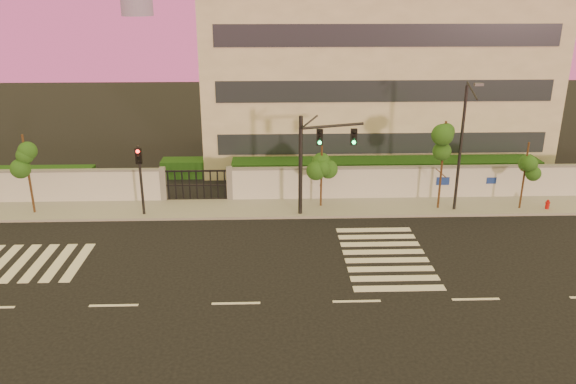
# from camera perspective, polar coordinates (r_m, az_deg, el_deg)

# --- Properties ---
(ground) EXTENTS (120.00, 120.00, 0.00)m
(ground) POSITION_cam_1_polar(r_m,az_deg,el_deg) (23.66, -5.31, -11.21)
(ground) COLOR black
(ground) RESTS_ON ground
(sidewalk) EXTENTS (60.00, 3.00, 0.15)m
(sidewalk) POSITION_cam_1_polar(r_m,az_deg,el_deg) (33.06, -4.32, -1.69)
(sidewalk) COLOR gray
(sidewalk) RESTS_ON ground
(perimeter_wall) EXTENTS (60.00, 0.36, 2.20)m
(perimeter_wall) POSITION_cam_1_polar(r_m,az_deg,el_deg) (34.12, -4.09, 0.79)
(perimeter_wall) COLOR silver
(perimeter_wall) RESTS_ON ground
(hedge_row) EXTENTS (41.00, 4.25, 1.80)m
(hedge_row) POSITION_cam_1_polar(r_m,az_deg,el_deg) (36.77, -2.29, 1.82)
(hedge_row) COLOR #153810
(hedge_row) RESTS_ON ground
(institutional_building) EXTENTS (24.40, 12.40, 12.25)m
(institutional_building) POSITION_cam_1_polar(r_m,az_deg,el_deg) (43.31, 8.30, 11.63)
(institutional_building) COLOR #BAB39E
(institutional_building) RESTS_ON ground
(road_markings) EXTENTS (57.00, 7.62, 0.02)m
(road_markings) POSITION_cam_1_polar(r_m,az_deg,el_deg) (27.07, -8.24, -7.08)
(road_markings) COLOR silver
(road_markings) RESTS_ON ground
(street_tree_c) EXTENTS (1.50, 1.20, 4.72)m
(street_tree_c) POSITION_cam_1_polar(r_m,az_deg,el_deg) (34.43, -25.06, 3.31)
(street_tree_c) COLOR #382314
(street_tree_c) RESTS_ON ground
(street_tree_d) EXTENTS (1.47, 1.17, 3.95)m
(street_tree_d) POSITION_cam_1_polar(r_m,az_deg,el_deg) (32.45, 3.47, 3.20)
(street_tree_d) COLOR #382314
(street_tree_d) RESTS_ON ground
(street_tree_e) EXTENTS (1.53, 1.22, 5.32)m
(street_tree_e) POSITION_cam_1_polar(r_m,az_deg,el_deg) (32.95, 15.57, 4.57)
(street_tree_e) COLOR #382314
(street_tree_e) RESTS_ON ground
(street_tree_f) EXTENTS (1.37, 1.09, 4.12)m
(street_tree_f) POSITION_cam_1_polar(r_m,az_deg,el_deg) (34.72, 23.08, 2.95)
(street_tree_f) COLOR #382314
(street_tree_f) RESTS_ON ground
(traffic_signal_main) EXTENTS (3.61, 1.17, 5.80)m
(traffic_signal_main) POSITION_cam_1_polar(r_m,az_deg,el_deg) (31.00, 2.65, 3.87)
(traffic_signal_main) COLOR black
(traffic_signal_main) RESTS_ON ground
(traffic_signal_secondary) EXTENTS (0.32, 0.33, 4.16)m
(traffic_signal_secondary) POSITION_cam_1_polar(r_m,az_deg,el_deg) (32.21, -14.78, 1.94)
(traffic_signal_secondary) COLOR black
(traffic_signal_secondary) RESTS_ON ground
(streetlight_east) EXTENTS (0.46, 1.85, 7.70)m
(streetlight_east) POSITION_cam_1_polar(r_m,az_deg,el_deg) (32.78, 17.26, 4.78)
(streetlight_east) COLOR black
(streetlight_east) RESTS_ON ground
(fire_hydrant) EXTENTS (0.28, 0.27, 0.71)m
(fire_hydrant) POSITION_cam_1_polar(r_m,az_deg,el_deg) (36.00, 24.85, -1.25)
(fire_hydrant) COLOR #AB0E0B
(fire_hydrant) RESTS_ON ground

